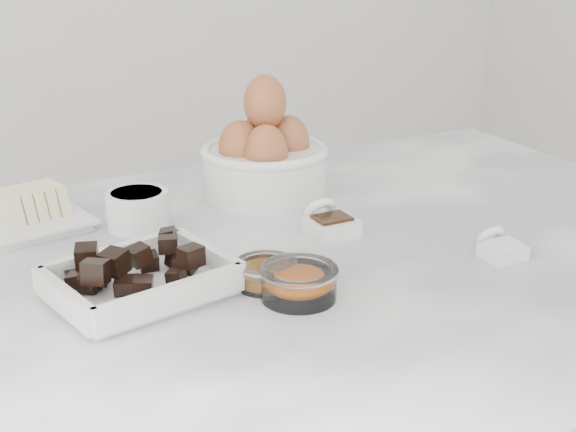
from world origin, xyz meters
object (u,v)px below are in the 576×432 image
(sugar_ramekin, at_px, (137,208))
(honey_bowl, at_px, (266,273))
(zest_bowl, at_px, (299,281))
(egg_bowl, at_px, (265,157))
(butter_plate, at_px, (30,214))
(chocolate_dish, at_px, (140,276))
(vanilla_spoon, at_px, (329,222))
(salt_spoon, at_px, (500,247))

(sugar_ramekin, relative_size, honey_bowl, 1.18)
(zest_bowl, bearing_deg, egg_bowl, 70.53)
(sugar_ramekin, relative_size, zest_bowl, 0.96)
(butter_plate, xyz_separation_m, sugar_ramekin, (0.12, -0.06, 0.01))
(chocolate_dish, relative_size, zest_bowl, 2.48)
(egg_bowl, bearing_deg, honey_bowl, -115.26)
(chocolate_dish, xyz_separation_m, vanilla_spoon, (0.26, 0.06, -0.01))
(honey_bowl, relative_size, vanilla_spoon, 0.93)
(egg_bowl, distance_m, vanilla_spoon, 0.18)
(butter_plate, distance_m, salt_spoon, 0.59)
(butter_plate, xyz_separation_m, vanilla_spoon, (0.33, -0.19, -0.00))
(egg_bowl, relative_size, zest_bowl, 2.18)
(butter_plate, bearing_deg, egg_bowl, -3.11)
(chocolate_dish, relative_size, sugar_ramekin, 2.58)
(chocolate_dish, height_order, butter_plate, butter_plate)
(butter_plate, distance_m, zest_bowl, 0.40)
(honey_bowl, bearing_deg, salt_spoon, -10.47)
(honey_bowl, distance_m, vanilla_spoon, 0.17)
(chocolate_dish, height_order, zest_bowl, chocolate_dish)
(sugar_ramekin, xyz_separation_m, zest_bowl, (0.09, -0.28, -0.01))
(zest_bowl, bearing_deg, butter_plate, 122.03)
(chocolate_dish, xyz_separation_m, zest_bowl, (0.14, -0.08, -0.00))
(honey_bowl, bearing_deg, egg_bowl, 64.74)
(butter_plate, relative_size, sugar_ramekin, 1.87)
(honey_bowl, height_order, vanilla_spoon, vanilla_spoon)
(sugar_ramekin, bearing_deg, honey_bowl, -73.35)
(zest_bowl, height_order, salt_spoon, same)
(chocolate_dish, relative_size, salt_spoon, 3.56)
(butter_plate, xyz_separation_m, egg_bowl, (0.32, -0.02, 0.04))
(chocolate_dish, relative_size, honey_bowl, 3.04)
(salt_spoon, bearing_deg, chocolate_dish, 167.27)
(sugar_ramekin, height_order, honey_bowl, sugar_ramekin)
(chocolate_dish, distance_m, salt_spoon, 0.42)
(sugar_ramekin, distance_m, salt_spoon, 0.45)
(sugar_ramekin, distance_m, egg_bowl, 0.21)
(butter_plate, relative_size, zest_bowl, 1.80)
(egg_bowl, height_order, vanilla_spoon, egg_bowl)
(salt_spoon, bearing_deg, egg_bowl, 114.45)
(sugar_ramekin, bearing_deg, egg_bowl, 11.73)
(egg_bowl, distance_m, zest_bowl, 0.34)
(egg_bowl, height_order, honey_bowl, egg_bowl)
(honey_bowl, xyz_separation_m, zest_bowl, (0.02, -0.04, 0.00))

